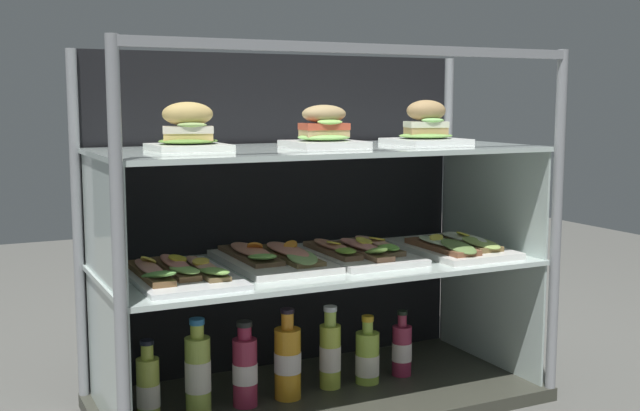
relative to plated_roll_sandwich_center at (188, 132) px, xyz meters
name	(u,v)px	position (x,y,z in m)	size (l,w,h in m)	color
ground_plane	(320,407)	(0.35, -0.03, -0.76)	(6.00, 6.00, 0.02)	#575752
case_base_deck	(320,397)	(0.35, -0.03, -0.73)	(1.20, 0.54, 0.04)	#393A30
case_frame	(294,210)	(0.35, 0.14, -0.23)	(1.20, 0.54, 0.96)	gray
riser_lower_tier	(320,330)	(0.35, -0.03, -0.54)	(1.15, 0.48, 0.35)	silver
shelf_lower_glass	(320,265)	(0.35, -0.03, -0.36)	(1.16, 0.50, 0.01)	silver
riser_upper_tier	(320,208)	(0.35, -0.03, -0.21)	(1.15, 0.48, 0.30)	silver
shelf_upper_glass	(320,150)	(0.35, -0.03, -0.05)	(1.16, 0.50, 0.01)	silver
plated_roll_sandwich_center	(188,132)	(0.00, 0.00, 0.00)	(0.18, 0.18, 0.12)	white
plated_roll_sandwich_mid_right	(324,132)	(0.35, -0.05, 0.00)	(0.19, 0.19, 0.11)	white
plated_roll_sandwich_near_left_corner	(426,129)	(0.69, -0.02, 0.00)	(0.20, 0.20, 0.12)	white
open_sandwich_tray_near_left_corner	(178,272)	(-0.05, -0.06, -0.34)	(0.24, 0.38, 0.06)	white
open_sandwich_tray_near_right_corner	(272,257)	(0.22, 0.00, -0.34)	(0.24, 0.38, 0.06)	white
open_sandwich_tray_left_of_center	(358,251)	(0.47, -0.02, -0.34)	(0.24, 0.38, 0.06)	white
open_sandwich_tray_mid_right	(453,246)	(0.75, -0.07, -0.34)	(0.24, 0.38, 0.06)	white
juice_bottle_front_second	(148,387)	(-0.12, -0.01, -0.64)	(0.06, 0.06, 0.20)	#C1CF50
juice_bottle_front_right_end	(198,373)	(0.00, -0.04, -0.61)	(0.07, 0.07, 0.25)	#B0C751
juice_bottle_back_center	(245,370)	(0.13, -0.04, -0.62)	(0.07, 0.07, 0.23)	#A12A48
juice_bottle_front_fourth	(288,361)	(0.25, -0.04, -0.61)	(0.07, 0.07, 0.25)	orange
juice_bottle_back_left	(330,354)	(0.39, -0.02, -0.62)	(0.06, 0.06, 0.23)	#C1D045
juice_bottle_back_right	(367,358)	(0.50, -0.03, -0.64)	(0.07, 0.07, 0.19)	#B0D248
juice_bottle_front_middle	(402,349)	(0.62, -0.02, -0.64)	(0.06, 0.06, 0.19)	#9B2848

